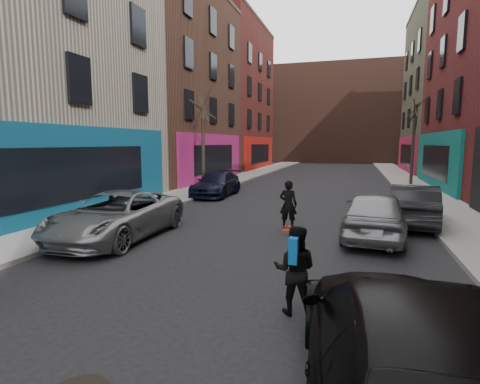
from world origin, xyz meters
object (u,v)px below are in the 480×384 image
Objects in this scene: parked_left_end at (216,184)px; parked_right_far at (375,214)px; tree_right_far at (414,132)px; tree_left_far at (203,134)px; parked_left_far at (117,215)px; skateboard at (288,230)px; parked_right_end at (414,205)px; pedestrian at (295,269)px; parked_right_mid at (419,364)px; skateboarder at (288,204)px.

parked_right_far reaches higher than parked_left_end.
parked_right_far is (-3.00, -15.31, -2.78)m from tree_right_far.
tree_right_far is 15.84m from parked_right_far.
parked_left_end is (1.63, -2.12, -2.73)m from tree_left_far.
parked_left_far is (2.03, -11.63, -2.68)m from tree_left_far.
parked_right_far is at bearing 16.08° from parked_left_far.
parked_left_far is 5.36m from skateboard.
pedestrian reaches higher than parked_right_end.
parked_right_end is at bearing -32.85° from tree_left_far.
parked_right_mid is at bearing -39.61° from parked_left_far.
skateboard is (5.14, -7.10, -0.60)m from parked_left_end.
tree_right_far is 1.55× the size of parked_right_far.
parked_left_end is (-10.77, -8.12, -2.88)m from tree_right_far.
pedestrian is at bearing -65.65° from parked_left_end.
parked_right_end is at bearing -29.34° from parked_left_end.
tree_left_far is 13.78m from tree_right_far.
tree_right_far is 4.35× the size of skateboarder.
skateboard is at bearing -0.00° from skateboarder.
tree_left_far is 11.91m from skateboard.
skateboarder is (-2.64, 8.22, 0.09)m from parked_right_mid.
parked_left_far is 9.52m from parked_left_end.
skateboard is at bearing 36.28° from parked_right_end.
parked_left_far is 5.32m from skateboarder.
parked_left_far is (-10.37, -17.63, -2.83)m from tree_right_far.
skateboard is (-2.64, 8.22, -0.74)m from parked_right_mid.
skateboard is 0.51× the size of skateboarder.
parked_right_mid is 2.84m from pedestrian.
parked_right_far is 2.73m from skateboard.
parked_left_end is at bearing -38.13° from parked_right_far.
parked_right_mid is 3.50× the size of skateboarder.
tree_left_far is at bearing 126.05° from parked_left_end.
tree_right_far is 1.59× the size of parked_right_end.
tree_right_far is at bearing 25.82° from tree_left_far.
parked_right_mid is (9.40, -17.43, -2.59)m from tree_left_far.
tree_right_far is 8.50× the size of skateboard.
tree_right_far is at bearing 58.13° from parked_left_far.
parked_right_end is 4.62m from skateboarder.
pedestrian is (6.24, -12.92, 0.11)m from parked_left_end.
tree_right_far is 1.52× the size of parked_left_end.
skateboarder is 1.04× the size of pedestrian.
parked_left_end is 1.02× the size of parked_right_far.
parked_right_far is 5.93m from pedestrian.
parked_left_end is at bearing 126.85° from skateboard.
parked_right_mid is (7.77, -15.31, 0.14)m from parked_left_end.
parked_left_end is 0.82× the size of parked_right_mid.
parked_right_end is 4.66m from skateboard.
tree_left_far is 13.13m from parked_right_end.
skateboarder reaches higher than parked_right_mid.
tree_left_far is at bearing -63.39° from pedestrian.
parked_left_far is 3.23× the size of skateboarder.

